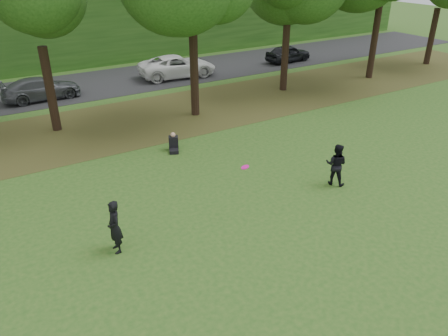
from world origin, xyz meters
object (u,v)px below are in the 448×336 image
frisbee (245,167)px  seated_person (174,144)px  player_left (115,227)px  player_right (336,164)px

frisbee → seated_person: 6.10m
player_left → frisbee: bearing=87.4°
player_right → frisbee: size_ratio=4.33×
player_right → frisbee: 4.20m
player_left → seated_person: player_left is taller
player_right → player_left: bearing=53.9°
seated_person → frisbee: bearing=-68.0°
frisbee → seated_person: (0.14, 5.93, -1.43)m
frisbee → player_right: bearing=-1.5°
player_left → frisbee: (4.45, -0.19, 0.89)m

